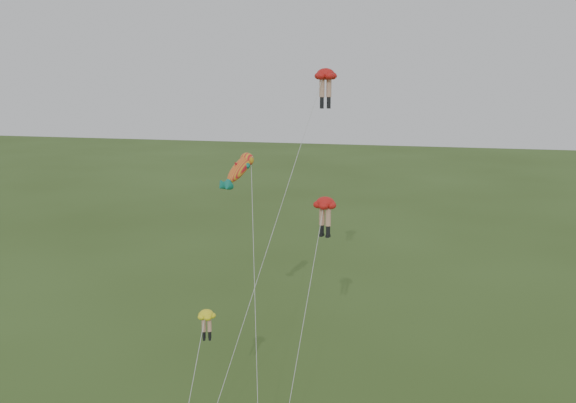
# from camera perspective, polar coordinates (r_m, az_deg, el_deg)

# --- Properties ---
(legs_kite_red_high) EXTENTS (5.63, 13.45, 20.75)m
(legs_kite_red_high) POSITION_cam_1_polar(r_m,az_deg,el_deg) (43.02, 3.23, 10.61)
(legs_kite_red_high) COLOR red
(legs_kite_red_high) RESTS_ON ground
(legs_kite_red_mid) EXTENTS (2.08, 8.82, 13.24)m
(legs_kite_red_mid) POSITION_cam_1_polar(r_m,az_deg,el_deg) (38.12, 3.27, -0.69)
(legs_kite_red_mid) COLOR red
(legs_kite_red_mid) RESTS_ON ground
(legs_kite_yellow) EXTENTS (1.25, 5.19, 7.97)m
(legs_kite_yellow) POSITION_cam_1_polar(r_m,az_deg,el_deg) (35.33, -7.37, -10.63)
(legs_kite_yellow) COLOR yellow
(legs_kite_yellow) RESTS_ON ground
(fish_kite) EXTENTS (4.30, 9.32, 15.87)m
(fish_kite) POSITION_cam_1_polar(r_m,az_deg,el_deg) (38.97, -4.29, 2.82)
(fish_kite) COLOR gold
(fish_kite) RESTS_ON ground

